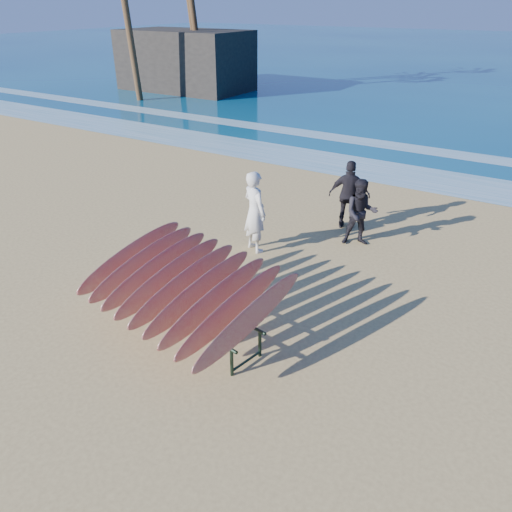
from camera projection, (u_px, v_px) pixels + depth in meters
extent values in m
plane|color=tan|center=(233.00, 318.00, 9.27)|extent=(120.00, 120.00, 0.00)
plane|color=white|center=(400.00, 174.00, 16.80)|extent=(160.00, 160.00, 0.00)
plane|color=white|center=(428.00, 151.00, 19.44)|extent=(160.00, 160.00, 0.00)
cylinder|color=black|center=(123.00, 294.00, 9.54)|extent=(0.06, 0.06, 0.50)
cylinder|color=black|center=(232.00, 362.00, 7.76)|extent=(0.06, 0.06, 0.50)
cylinder|color=black|center=(150.00, 282.00, 9.96)|extent=(0.06, 0.06, 0.50)
cylinder|color=black|center=(260.00, 344.00, 8.18)|extent=(0.06, 0.06, 0.50)
cylinder|color=black|center=(170.00, 313.00, 8.53)|extent=(3.15, 0.65, 0.06)
cylinder|color=black|center=(199.00, 298.00, 8.96)|extent=(3.15, 0.65, 0.06)
cylinder|color=black|center=(138.00, 295.00, 9.83)|extent=(0.17, 0.65, 0.04)
cylinder|color=black|center=(246.00, 361.00, 8.05)|extent=(0.17, 0.65, 0.04)
ellipsoid|color=maroon|center=(131.00, 256.00, 9.48)|extent=(0.53, 2.47, 1.10)
ellipsoid|color=maroon|center=(143.00, 263.00, 9.25)|extent=(0.53, 2.47, 1.10)
ellipsoid|color=maroon|center=(156.00, 270.00, 9.02)|extent=(0.53, 2.47, 1.10)
ellipsoid|color=maroon|center=(169.00, 277.00, 8.78)|extent=(0.53, 2.47, 1.10)
ellipsoid|color=maroon|center=(184.00, 285.00, 8.55)|extent=(0.53, 2.47, 1.10)
ellipsoid|color=maroon|center=(199.00, 293.00, 8.32)|extent=(0.53, 2.47, 1.10)
ellipsoid|color=maroon|center=(214.00, 301.00, 8.08)|extent=(0.53, 2.47, 1.10)
ellipsoid|color=maroon|center=(231.00, 310.00, 7.85)|extent=(0.53, 2.47, 1.10)
ellipsoid|color=maroon|center=(249.00, 320.00, 7.62)|extent=(0.53, 2.47, 1.10)
imported|color=silver|center=(255.00, 212.00, 11.37)|extent=(0.82, 0.70, 1.91)
imported|color=black|center=(361.00, 213.00, 11.70)|extent=(0.98, 0.92, 1.62)
imported|color=black|center=(349.00, 195.00, 12.56)|extent=(1.11, 0.73, 1.76)
cube|color=#2D2823|center=(185.00, 60.00, 31.60)|extent=(8.02, 4.46, 3.57)
cylinder|color=brown|center=(127.00, 14.00, 26.73)|extent=(0.36, 1.06, 9.07)
cylinder|color=brown|center=(195.00, 25.00, 29.99)|extent=(0.36, 1.44, 7.65)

